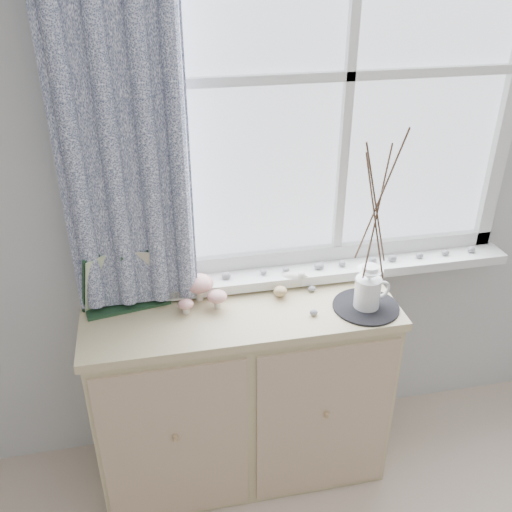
# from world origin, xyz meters

# --- Properties ---
(sideboard) EXTENTS (1.20, 0.45, 0.85)m
(sideboard) POSITION_xyz_m (-0.15, 1.75, 0.43)
(sideboard) COLOR #C4B489
(sideboard) RESTS_ON ground
(botanical_book) EXTENTS (0.38, 0.19, 0.25)m
(botanical_book) POSITION_xyz_m (-0.57, 1.83, 0.98)
(botanical_book) COLOR #1C3B23
(botanical_book) RESTS_ON sideboard
(toadstool_cluster) EXTENTS (0.19, 0.17, 0.10)m
(toadstool_cluster) POSITION_xyz_m (-0.29, 1.82, 0.91)
(toadstool_cluster) COLOR silver
(toadstool_cluster) RESTS_ON sideboard
(wooden_eggs) EXTENTS (0.09, 0.11, 0.07)m
(wooden_eggs) POSITION_xyz_m (-0.00, 1.84, 0.88)
(wooden_eggs) COLOR tan
(wooden_eggs) RESTS_ON sideboard
(songbird_figurine) EXTENTS (0.15, 0.11, 0.07)m
(songbird_figurine) POSITION_xyz_m (0.08, 1.87, 0.89)
(songbird_figurine) COLOR white
(songbird_figurine) RESTS_ON sideboard
(crocheted_doily) EXTENTS (0.25, 0.25, 0.01)m
(crocheted_doily) POSITION_xyz_m (0.32, 1.66, 0.85)
(crocheted_doily) COLOR black
(crocheted_doily) RESTS_ON sideboard
(twig_pitcher) EXTENTS (0.29, 0.29, 0.74)m
(twig_pitcher) POSITION_xyz_m (0.32, 1.66, 1.28)
(twig_pitcher) COLOR white
(twig_pitcher) RESTS_ON crocheted_doily
(sideboard_pebbles) EXTENTS (0.33, 0.23, 0.02)m
(sideboard_pebbles) POSITION_xyz_m (0.15, 1.75, 0.86)
(sideboard_pebbles) COLOR #98979A
(sideboard_pebbles) RESTS_ON sideboard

